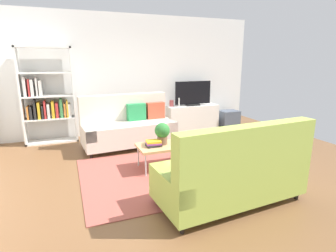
% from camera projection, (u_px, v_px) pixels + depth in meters
% --- Properties ---
extents(ground_plane, '(7.68, 7.68, 0.00)m').
position_uv_depth(ground_plane, '(175.00, 170.00, 4.56)').
color(ground_plane, brown).
extents(wall_far, '(6.40, 0.12, 2.90)m').
position_uv_depth(wall_far, '(133.00, 75.00, 6.75)').
color(wall_far, white).
rests_on(wall_far, ground_plane).
extents(area_rug, '(2.90, 2.20, 0.01)m').
position_uv_depth(area_rug, '(171.00, 172.00, 4.47)').
color(area_rug, '#9E4C42').
rests_on(area_rug, ground_plane).
extents(couch_beige, '(1.96, 0.99, 1.10)m').
position_uv_depth(couch_beige, '(129.00, 126.00, 5.72)').
color(couch_beige, beige).
rests_on(couch_beige, ground_plane).
extents(couch_green, '(1.96, 0.98, 1.10)m').
position_uv_depth(couch_green, '(232.00, 172.00, 3.37)').
color(couch_green, '#A3BC4C').
rests_on(couch_green, ground_plane).
extents(coffee_table, '(1.10, 0.56, 0.42)m').
position_uv_depth(coffee_table, '(170.00, 146.00, 4.57)').
color(coffee_table, tan).
rests_on(coffee_table, ground_plane).
extents(tv_console, '(1.40, 0.44, 0.64)m').
position_uv_depth(tv_console, '(192.00, 117.00, 7.23)').
color(tv_console, silver).
rests_on(tv_console, ground_plane).
extents(tv, '(1.00, 0.20, 0.64)m').
position_uv_depth(tv, '(193.00, 94.00, 7.06)').
color(tv, black).
rests_on(tv, tv_console).
extents(bookshelf, '(1.10, 0.36, 2.10)m').
position_uv_depth(bookshelf, '(47.00, 99.00, 5.87)').
color(bookshelf, white).
rests_on(bookshelf, ground_plane).
extents(storage_trunk, '(0.52, 0.40, 0.44)m').
position_uv_depth(storage_trunk, '(229.00, 118.00, 7.54)').
color(storage_trunk, '#4C5666').
rests_on(storage_trunk, ground_plane).
extents(potted_plant, '(0.26, 0.26, 0.37)m').
position_uv_depth(potted_plant, '(162.00, 132.00, 4.52)').
color(potted_plant, brown).
rests_on(potted_plant, coffee_table).
extents(table_book_0, '(0.25, 0.19, 0.04)m').
position_uv_depth(table_book_0, '(154.00, 145.00, 4.45)').
color(table_book_0, '#262626').
rests_on(table_book_0, coffee_table).
extents(table_book_1, '(0.26, 0.21, 0.03)m').
position_uv_depth(table_book_1, '(154.00, 143.00, 4.44)').
color(table_book_1, purple).
rests_on(table_book_1, table_book_0).
extents(table_book_2, '(0.26, 0.21, 0.03)m').
position_uv_depth(table_book_2, '(154.00, 141.00, 4.43)').
color(table_book_2, gold).
rests_on(table_book_2, table_book_1).
extents(vase_0, '(0.11, 0.11, 0.16)m').
position_uv_depth(vase_0, '(172.00, 103.00, 6.98)').
color(vase_0, '#B24C4C').
rests_on(vase_0, tv_console).
extents(bottle_0, '(0.04, 0.04, 0.23)m').
position_uv_depth(bottle_0, '(179.00, 102.00, 6.95)').
color(bottle_0, silver).
rests_on(bottle_0, tv_console).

